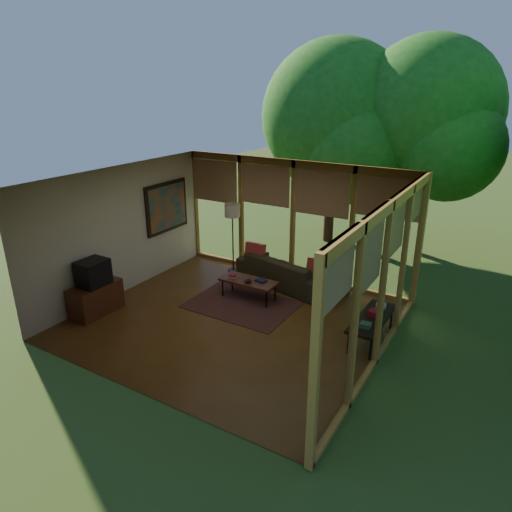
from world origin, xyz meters
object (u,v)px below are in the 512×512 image
Objects in this scene: television at (93,273)px; floor_lamp at (232,214)px; side_console at (368,318)px; sofa at (285,271)px; coffee_table at (248,282)px; media_cabinet at (96,299)px.

floor_lamp is at bearing 70.80° from television.
sofa is at bearing 149.81° from side_console.
television is at bearing -109.20° from floor_lamp.
sofa is at bearing -3.27° from floor_lamp.
sofa is 1.36× the size of floor_lamp.
floor_lamp is (1.10, 3.16, 0.56)m from television.
television is 3.05m from coffee_table.
floor_lamp is 4.13m from side_console.
media_cabinet is (-2.56, -3.08, -0.03)m from sofa.
coffee_table is (2.22, 2.05, -0.46)m from television.
television reaches higher than side_console.
media_cabinet is 5.17m from side_console.
floor_lamp is (-1.44, 0.08, 1.08)m from sofa.
side_console is at bearing 19.69° from television.
floor_lamp is at bearing 9.25° from sofa.
media_cabinet is at bearing 62.83° from sofa.
media_cabinet reaches higher than coffee_table.
side_console is (2.31, -1.35, 0.08)m from sofa.
sofa is 1.60× the size of side_console.
media_cabinet is at bearing -109.52° from floor_lamp.
media_cabinet is 0.83× the size of coffee_table.
sofa reaches higher than coffee_table.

